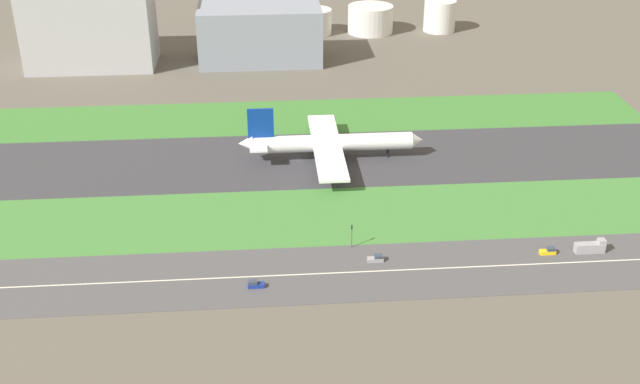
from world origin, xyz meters
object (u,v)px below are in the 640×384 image
truck_0 (591,247)px  hangar_building (260,34)px  fuel_tank_centre (370,19)px  airliner (328,143)px  car_0 (255,284)px  car_2 (376,259)px  traffic_light (352,234)px  fuel_tank_west (313,21)px  fuel_tank_east (440,16)px  car_1 (548,251)px  terminal_building (88,15)px

truck_0 → hangar_building: (-90.73, 182.00, 11.48)m
truck_0 → fuel_tank_centre: fuel_tank_centre is taller
airliner → car_0: airliner is taller
airliner → hangar_building: bearing=101.0°
car_2 → fuel_tank_centre: bearing=82.6°
fuel_tank_centre → traffic_light: bearing=-99.2°
fuel_tank_west → fuel_tank_east: bearing=0.0°
fuel_tank_east → car_1: bearing=-94.5°
terminal_building → car_0: bearing=-68.8°
car_0 → fuel_tank_west: size_ratio=0.23×
car_2 → terminal_building: bearing=120.7°
traffic_light → fuel_tank_west: (4.97, 219.01, 2.19)m
airliner → car_1: 88.48m
car_2 → terminal_building: terminal_building is taller
car_1 → terminal_building: (-157.05, 182.00, 23.18)m
car_1 → truck_0: 12.16m
fuel_tank_centre → airliner: bearing=-103.1°
car_1 → traffic_light: size_ratio=0.61×
car_1 → car_0: size_ratio=1.00×
truck_0 → fuel_tank_centre: (-31.64, 227.00, 5.47)m
airliner → fuel_tank_west: size_ratio=3.37×
terminal_building → car_2: bearing=-59.3°
airliner → traffic_light: bearing=-88.6°
airliner → fuel_tank_centre: 163.22m
car_1 → truck_0: bearing=-0.0°
car_2 → fuel_tank_east: 236.78m
car_2 → traffic_light: traffic_light is taller
car_2 → traffic_light: (-5.95, 7.99, 3.37)m
truck_0 → fuel_tank_centre: size_ratio=0.35×
traffic_light → fuel_tank_centre: size_ratio=0.30×
car_0 → fuel_tank_east: bearing=-113.0°
truck_0 → fuel_tank_east: fuel_tank_east is taller
terminal_building → fuel_tank_west: terminal_building is taller
airliner → car_2: airliner is taller
airliner → terminal_building: size_ratio=1.13×
hangar_building → fuel_tank_west: bearing=57.5°
airliner → fuel_tank_west: bearing=87.7°
hangar_building → truck_0: bearing=-63.5°
car_1 → hangar_building: 198.62m
truck_0 → car_1: bearing=180.0°
airliner → fuel_tank_west: airliner is taller
traffic_light → fuel_tank_west: fuel_tank_west is taller
car_2 → hangar_building: hangar_building is taller
terminal_building → car_1: bearing=-49.2°
truck_0 → fuel_tank_east: (5.83, 227.00, 6.46)m
car_2 → fuel_tank_centre: fuel_tank_centre is taller
traffic_light → car_0: bearing=-146.9°
car_0 → truck_0: truck_0 is taller
traffic_light → hangar_building: size_ratio=0.13×
truck_0 → traffic_light: bearing=173.2°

